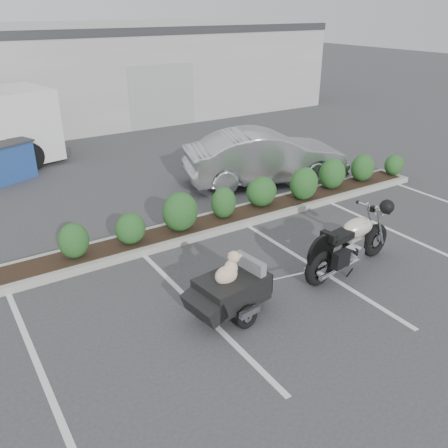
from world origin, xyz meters
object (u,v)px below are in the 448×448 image
motorcycle (351,244)px  pet_trailer (231,289)px  dumpster (0,161)px  sedan (265,157)px

motorcycle → pet_trailer: size_ratio=1.24×
pet_trailer → dumpster: size_ratio=0.97×
pet_trailer → dumpster: 9.61m
sedan → dumpster: bearing=72.6°
motorcycle → sedan: (1.73, 5.03, 0.20)m
motorcycle → sedan: bearing=63.7°
sedan → dumpster: size_ratio=2.25×
motorcycle → sedan: 5.32m
pet_trailer → sedan: sedan is taller
sedan → motorcycle: bearing=177.5°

